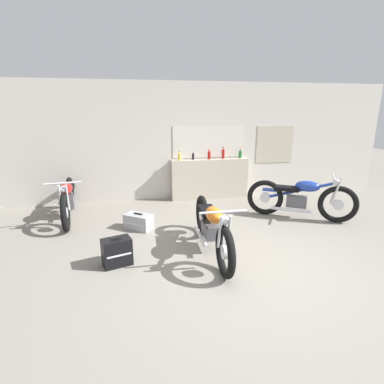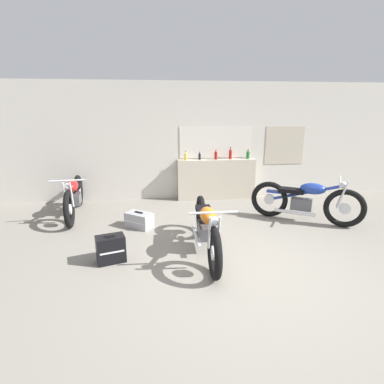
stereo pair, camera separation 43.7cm
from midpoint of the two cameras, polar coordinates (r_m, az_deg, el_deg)
The scene contains 13 objects.
ground_plane at distance 4.42m, azimuth 8.97°, elevation -14.10°, with size 24.00×24.00×0.00m, color gray.
wall_back at distance 7.42m, azimuth -0.39°, elevation 9.60°, with size 10.00×0.07×2.80m.
sill_counter at distance 7.45m, azimuth 1.69°, elevation 2.54°, with size 1.91×0.28×0.98m.
bottle_leftmost at distance 7.17m, azimuth -4.17°, elevation 6.80°, with size 0.07×0.07×0.22m.
bottle_left_center at distance 7.26m, azimuth -1.52°, elevation 6.84°, with size 0.06×0.06×0.19m.
bottle_center at distance 7.32m, azimuth 1.57°, elevation 7.11°, with size 0.07×0.07×0.25m.
bottle_right_center at distance 7.45m, azimuth 4.28°, elevation 7.35°, with size 0.07×0.07×0.29m.
bottle_rightmost at distance 7.58m, azimuth 7.54°, elevation 7.21°, with size 0.08×0.08×0.23m.
motorcycle_blue at distance 6.36m, azimuth 18.11°, elevation -1.09°, with size 1.88×1.22×0.93m.
motorcycle_orange at distance 4.64m, azimuth 1.08°, elevation -6.66°, with size 0.64×2.15×0.88m.
motorcycle_red at distance 6.60m, azimuth -24.38°, elevation -1.22°, with size 0.64×2.08×0.90m.
hard_case_black at distance 4.54m, azimuth -16.86°, elevation -10.92°, with size 0.46×0.35×0.42m.
hard_case_silver at distance 5.73m, azimuth -12.32°, elevation -5.56°, with size 0.57×0.53×0.31m.
Camera 1 is at (-1.63, -3.54, 2.18)m, focal length 28.00 mm.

